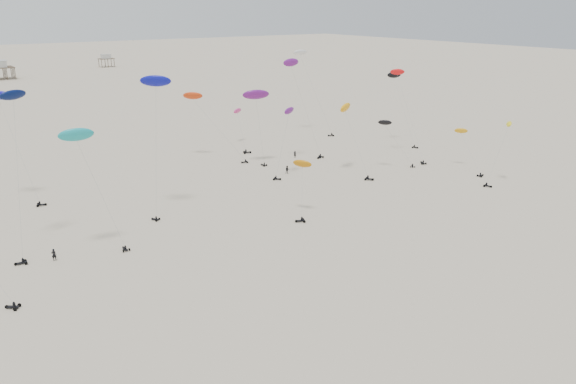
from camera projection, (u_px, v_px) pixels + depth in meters
ground_plane at (97, 124)px, 186.45m from camera, size 900.00×900.00×0.00m
pavilion_small at (106, 61)px, 358.25m from camera, size 9.00×7.00×8.00m
rig_0 at (398, 89)px, 158.49m from camera, size 4.86×13.90×20.96m
rig_2 at (302, 180)px, 104.44m from camera, size 6.65×7.96×10.67m
rig_3 at (499, 151)px, 122.38m from camera, size 9.18×3.77×13.93m
rig_4 at (286, 128)px, 127.60m from camera, size 8.80×5.85×15.81m
rig_5 at (405, 100)px, 143.85m from camera, size 6.28×16.93×24.48m
rig_6 at (350, 120)px, 130.38m from camera, size 5.61×14.08×17.30m
rig_7 at (241, 128)px, 155.55m from camera, size 8.28×16.07×16.20m
rig_8 at (155, 91)px, 103.28m from camera, size 8.71×10.64×25.93m
rig_9 at (298, 85)px, 139.90m from camera, size 9.22×6.96×25.32m
rig_10 at (15, 131)px, 87.67m from camera, size 7.31×12.83×25.88m
rig_11 at (469, 147)px, 133.91m from camera, size 6.52×12.25×13.01m
rig_13 at (199, 104)px, 143.06m from camera, size 10.29×17.46×21.12m
rig_14 at (5, 112)px, 109.98m from camera, size 7.08×13.14×22.70m
rig_15 at (256, 98)px, 136.81m from camera, size 7.32×8.03×18.57m
rig_17 at (307, 70)px, 170.88m from camera, size 5.49×15.56×26.21m
rig_19 at (394, 136)px, 135.03m from camera, size 8.29×7.28×12.37m
rig_20 at (81, 147)px, 87.20m from camera, size 7.58×7.99×19.98m
spectator_0 at (55, 260)px, 86.99m from camera, size 0.99×0.84×2.30m
spectator_1 at (287, 174)px, 131.80m from camera, size 1.26×1.09×2.23m
spectator_3 at (295, 157)px, 145.81m from camera, size 0.91×0.80×2.08m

